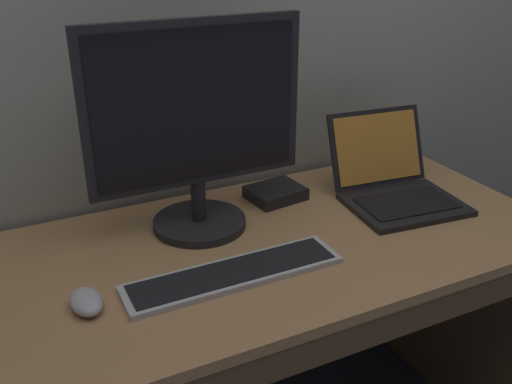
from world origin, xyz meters
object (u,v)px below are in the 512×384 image
object	(u,v)px
external_monitor	(197,132)
computer_mouse	(86,302)
laptop_black	(394,184)
external_drive_box	(276,193)
wired_keyboard	(234,274)

from	to	relation	value
external_monitor	computer_mouse	distance (m)	0.47
laptop_black	computer_mouse	xyz separation A→B (m)	(-0.89, -0.14, -0.03)
laptop_black	external_drive_box	distance (m)	0.34
laptop_black	computer_mouse	size ratio (longest dim) A/B	3.49
external_drive_box	computer_mouse	bearing A→B (deg)	-153.58
laptop_black	wired_keyboard	xyz separation A→B (m)	(-0.57, -0.17, -0.04)
external_monitor	external_drive_box	xyz separation A→B (m)	(0.26, 0.07, -0.24)
external_monitor	computer_mouse	xyz separation A→B (m)	(-0.33, -0.22, -0.24)
external_monitor	computer_mouse	size ratio (longest dim) A/B	5.36
laptop_black	computer_mouse	bearing A→B (deg)	-170.86
laptop_black	external_monitor	distance (m)	0.60
wired_keyboard	computer_mouse	xyz separation A→B (m)	(-0.32, 0.02, 0.01)
laptop_black	wired_keyboard	bearing A→B (deg)	-163.79
wired_keyboard	computer_mouse	size ratio (longest dim) A/B	4.97
external_monitor	wired_keyboard	distance (m)	0.35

